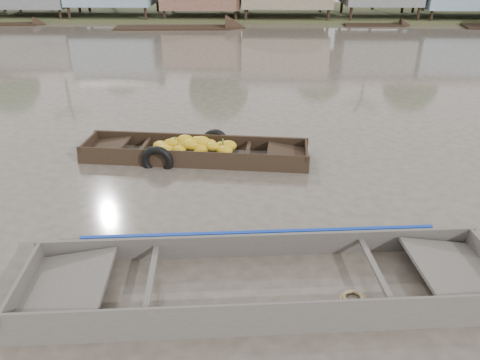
{
  "coord_description": "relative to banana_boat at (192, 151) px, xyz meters",
  "views": [
    {
      "loc": [
        0.27,
        -8.11,
        5.26
      ],
      "look_at": [
        -0.01,
        0.64,
        0.8
      ],
      "focal_mm": 35.0,
      "sensor_mm": 36.0,
      "label": 1
    }
  ],
  "objects": [
    {
      "name": "ground",
      "position": [
        1.42,
        -3.53,
        -0.19
      ],
      "size": [
        120.0,
        120.0,
        0.0
      ],
      "primitive_type": "plane",
      "color": "#463F36",
      "rests_on": "ground"
    },
    {
      "name": "banana_boat",
      "position": [
        0.0,
        0.0,
        0.0
      ],
      "size": [
        6.2,
        1.88,
        0.88
      ],
      "rotation": [
        0.0,
        0.0,
        -0.07
      ],
      "color": "black",
      "rests_on": "ground"
    },
    {
      "name": "viewer_boat",
      "position": [
        1.92,
        -5.39,
        -0.12
      ],
      "size": [
        8.22,
        2.82,
        0.65
      ],
      "rotation": [
        0.0,
        0.0,
        0.09
      ],
      "color": "#47423C",
      "rests_on": "ground"
    },
    {
      "name": "distant_boats",
      "position": [
        14.52,
        20.86,
        0.01
      ],
      "size": [
        47.49,
        14.39,
        1.38
      ],
      "color": "black",
      "rests_on": "ground"
    }
  ]
}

